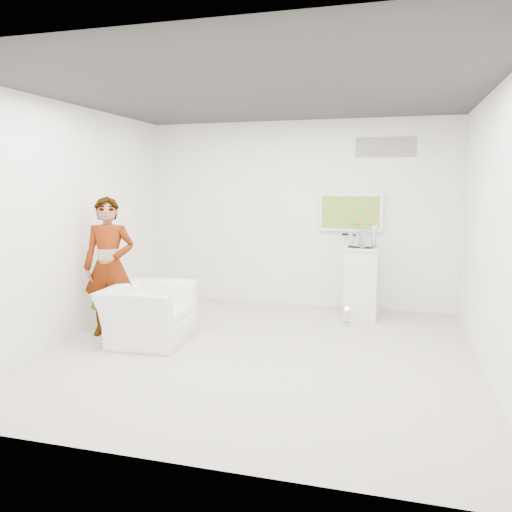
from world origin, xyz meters
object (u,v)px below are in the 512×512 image
at_px(pedestal, 361,283).
at_px(floor_uplight, 347,317).
at_px(armchair, 148,313).
at_px(person, 109,267).
at_px(tv, 351,212).

distance_m(pedestal, floor_uplight, 0.62).
xyz_separation_m(armchair, floor_uplight, (2.38, 1.39, -0.23)).
relative_size(pedestal, floor_uplight, 4.28).
distance_m(person, armchair, 0.84).
xyz_separation_m(tv, floor_uplight, (0.07, -1.02, -1.42)).
relative_size(tv, armchair, 0.90).
distance_m(tv, person, 3.76).
bearing_deg(pedestal, floor_uplight, -110.60).
relative_size(person, pedestal, 1.71).
height_order(person, armchair, person).
xyz_separation_m(person, armchair, (0.61, -0.13, -0.56)).
relative_size(tv, person, 0.55).
bearing_deg(tv, floor_uplight, -86.16).
bearing_deg(floor_uplight, tv, 93.84).
bearing_deg(armchair, tv, -46.85).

